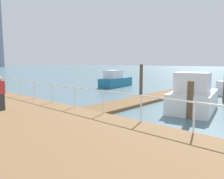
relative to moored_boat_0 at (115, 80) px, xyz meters
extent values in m
plane|color=slate|center=(-8.07, 2.28, -0.72)|extent=(300.00, 300.00, 0.00)
cube|color=brown|center=(-4.14, -7.33, -0.63)|extent=(14.86, 2.00, 0.18)
cylinder|color=white|center=(-11.22, -13.20, 0.20)|extent=(0.06, 0.06, 1.05)
cylinder|color=white|center=(-11.22, -11.12, 0.20)|extent=(0.06, 0.06, 1.05)
cylinder|color=white|center=(-11.22, -9.04, 0.20)|extent=(0.06, 0.06, 1.05)
cylinder|color=white|center=(-11.22, -6.97, 0.20)|extent=(0.06, 0.06, 1.05)
cylinder|color=white|center=(-11.22, -4.89, 0.20)|extent=(0.06, 0.06, 1.05)
cylinder|color=white|center=(-11.22, -2.81, 0.20)|extent=(0.06, 0.06, 1.05)
cylinder|color=white|center=(-11.22, -0.74, 0.20)|extent=(0.06, 0.06, 1.05)
cylinder|color=white|center=(-11.22, 1.34, 0.20)|extent=(0.06, 0.06, 1.05)
cylinder|color=white|center=(-11.22, -10.08, 0.73)|extent=(0.06, 22.84, 0.06)
cylinder|color=brown|center=(-7.97, -11.76, 0.20)|extent=(0.31, 0.31, 1.85)
cylinder|color=brown|center=(-2.85, -5.42, 0.57)|extent=(0.27, 0.27, 2.58)
cube|color=#1E6B8C|center=(0.14, 0.02, -0.23)|extent=(4.85, 2.26, 0.99)
cube|color=white|center=(-0.43, -0.06, 0.71)|extent=(2.23, 1.58, 0.89)
cube|color=white|center=(-6.06, -11.18, -0.17)|extent=(4.43, 2.89, 1.10)
cube|color=white|center=(-6.54, -11.27, 0.92)|extent=(1.66, 1.96, 1.10)
cube|color=#333338|center=(-14.08, -4.85, 0.08)|extent=(0.31, 0.24, 0.81)
cube|color=#BF3333|center=(-14.08, -4.85, 0.81)|extent=(0.39, 0.27, 0.64)
sphere|color=tan|center=(-14.08, -4.85, 1.24)|extent=(0.22, 0.22, 0.22)
camera|label=1|loc=(-18.08, -15.74, 2.01)|focal=34.20mm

